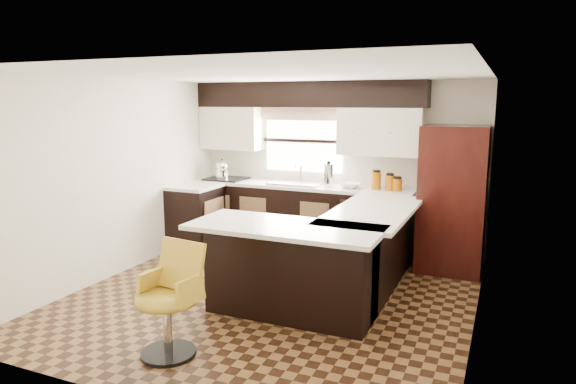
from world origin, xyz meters
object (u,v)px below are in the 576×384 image
at_px(peninsula_long, 367,252).
at_px(peninsula_return, 291,271).
at_px(bar_chair, 166,301).
at_px(refrigerator, 453,199).

relative_size(peninsula_long, peninsula_return, 1.18).
height_order(peninsula_long, bar_chair, bar_chair).
height_order(refrigerator, bar_chair, refrigerator).
bearing_deg(refrigerator, peninsula_long, -124.69).
relative_size(peninsula_return, refrigerator, 0.90).
xyz_separation_m(peninsula_return, bar_chair, (-0.62, -1.20, 0.03)).
bearing_deg(refrigerator, bar_chair, -120.32).
xyz_separation_m(peninsula_long, peninsula_return, (-0.53, -0.97, 0.00)).
distance_m(peninsula_long, peninsula_return, 1.11).
distance_m(refrigerator, bar_chair, 3.86).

